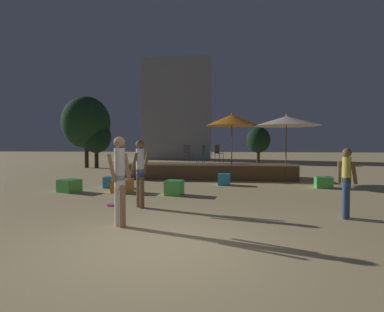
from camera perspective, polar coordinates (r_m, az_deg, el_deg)
The scene contains 21 objects.
ground_plane at distance 5.26m, azimuth -5.93°, elevation -16.67°, with size 120.00×120.00×0.00m, color tan.
wooden_deck at distance 15.14m, azimuth 3.27°, elevation -2.86°, with size 8.29×2.39×0.78m.
patio_umbrella_0 at distance 14.13m, azimuth 7.60°, elevation 6.77°, with size 2.47×2.47×3.16m.
patio_umbrella_1 at distance 14.19m, azimuth 17.54°, elevation 6.35°, with size 2.98×2.98×3.04m.
cube_seat_0 at distance 10.12m, azimuth -3.40°, elevation -6.02°, with size 0.63×0.63×0.49m.
cube_seat_1 at distance 11.58m, azimuth -22.32°, elevation -5.25°, with size 0.80×0.80×0.45m.
cube_seat_2 at distance 10.94m, azimuth -13.14°, elevation -5.52°, with size 0.69×0.69×0.47m.
cube_seat_3 at distance 12.60m, azimuth 6.12°, elevation -4.45°, with size 0.50×0.50×0.47m.
cube_seat_4 at distance 12.25m, azimuth -15.15°, elevation -4.82°, with size 0.57×0.57×0.42m.
cube_seat_5 at distance 12.81m, azimuth 23.75°, elevation -4.60°, with size 0.66×0.66×0.43m.
person_0 at distance 8.11m, azimuth -9.85°, elevation -2.72°, with size 0.46×0.46×1.81m.
person_1 at distance 6.34m, azimuth -13.60°, elevation -3.80°, with size 0.41×0.49×1.86m.
person_2 at distance 7.71m, azimuth 27.34°, elevation -4.31°, with size 0.40×0.30×1.61m.
bistro_chair_0 at distance 14.61m, azimuth 1.97°, elevation 0.78°, with size 0.42×0.42×0.90m.
bistro_chair_1 at distance 15.64m, azimuth 4.96°, elevation 0.87°, with size 0.48×0.48×0.90m.
bistro_chair_2 at distance 15.54m, azimuth -0.84°, elevation 0.87°, with size 0.44×0.45×0.90m.
frisbee_disc at distance 8.69m, azimuth -15.12°, elevation -9.00°, with size 0.27×0.27×0.03m.
background_tree_0 at distance 22.93m, azimuth -19.52°, elevation 6.04°, with size 3.39×3.39×5.14m.
background_tree_1 at distance 22.52m, azimuth -17.76°, elevation 3.42°, with size 2.07×2.07×3.36m.
background_tree_2 at distance 26.97m, azimuth 12.53°, elevation 2.99°, with size 2.06×2.06×3.22m.
distant_building at distance 34.31m, azimuth -2.77°, elevation 8.68°, with size 7.55×3.71×11.08m.
Camera 1 is at (1.08, -4.85, 1.70)m, focal length 28.00 mm.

